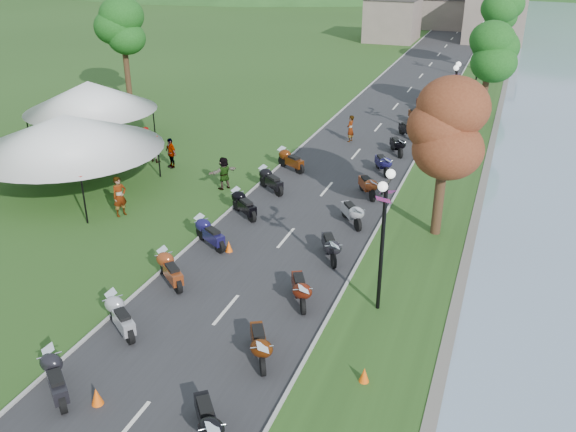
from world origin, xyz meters
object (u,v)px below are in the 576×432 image
(pedestrian_a, at_px, (122,215))
(pedestrian_b, at_px, (155,161))
(vendor_tent_main, at_px, (70,153))
(pedestrian_c, at_px, (101,167))

(pedestrian_a, bearing_deg, pedestrian_b, 42.28)
(pedestrian_b, bearing_deg, pedestrian_a, 120.76)
(pedestrian_a, height_order, pedestrian_b, pedestrian_a)
(vendor_tent_main, distance_m, pedestrian_b, 5.80)
(pedestrian_c, bearing_deg, pedestrian_b, 92.16)
(vendor_tent_main, bearing_deg, pedestrian_b, 72.95)
(pedestrian_b, distance_m, pedestrian_c, 3.07)
(pedestrian_b, bearing_deg, pedestrian_c, 48.10)
(vendor_tent_main, relative_size, pedestrian_c, 3.64)
(vendor_tent_main, height_order, pedestrian_c, vendor_tent_main)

